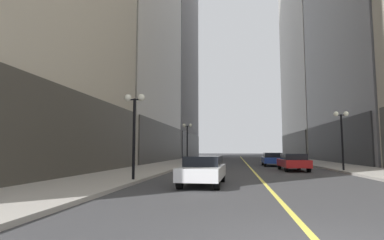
% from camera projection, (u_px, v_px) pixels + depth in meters
% --- Properties ---
extents(ground_plane, '(200.00, 200.00, 0.00)m').
position_uv_depth(ground_plane, '(245.00, 162.00, 39.05)').
color(ground_plane, '#38383A').
extents(sidewalk_left, '(4.50, 78.00, 0.15)m').
position_uv_depth(sidewalk_left, '(182.00, 161.00, 40.18)').
color(sidewalk_left, '#9E9991').
rests_on(sidewalk_left, ground).
extents(sidewalk_right, '(4.50, 78.00, 0.15)m').
position_uv_depth(sidewalk_right, '(312.00, 162.00, 37.93)').
color(sidewalk_right, '#9E9991').
rests_on(sidewalk_right, ground).
extents(lane_centre_stripe, '(0.16, 70.00, 0.01)m').
position_uv_depth(lane_centre_stripe, '(245.00, 162.00, 39.05)').
color(lane_centre_stripe, '#E5D64C').
rests_on(lane_centre_stripe, ground).
extents(building_left_far, '(14.53, 26.00, 42.38)m').
position_uv_depth(building_left_far, '(160.00, 63.00, 68.17)').
color(building_left_far, gray).
rests_on(building_left_far, ground).
extents(car_white, '(1.93, 4.52, 1.32)m').
position_uv_depth(car_white, '(203.00, 169.00, 13.98)').
color(car_white, silver).
rests_on(car_white, ground).
extents(car_red, '(1.82, 4.71, 1.32)m').
position_uv_depth(car_red, '(293.00, 161.00, 23.46)').
color(car_red, '#B21919').
rests_on(car_red, ground).
extents(car_blue, '(2.00, 4.75, 1.32)m').
position_uv_depth(car_blue, '(272.00, 159.00, 30.51)').
color(car_blue, navy).
rests_on(car_blue, ground).
extents(street_lamp_left_near, '(1.06, 0.36, 4.43)m').
position_uv_depth(street_lamp_left_near, '(134.00, 117.00, 15.35)').
color(street_lamp_left_near, black).
rests_on(street_lamp_left_near, ground).
extents(street_lamp_left_far, '(1.06, 0.36, 4.43)m').
position_uv_depth(street_lamp_left_far, '(187.00, 134.00, 32.68)').
color(street_lamp_left_far, black).
rests_on(street_lamp_left_far, ground).
extents(street_lamp_right_mid, '(1.06, 0.36, 4.43)m').
position_uv_depth(street_lamp_right_mid, '(342.00, 127.00, 22.24)').
color(street_lamp_right_mid, black).
rests_on(street_lamp_right_mid, ground).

